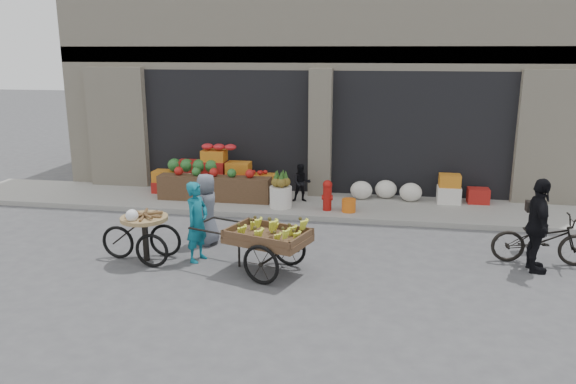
% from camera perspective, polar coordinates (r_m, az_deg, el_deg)
% --- Properties ---
extents(ground, '(80.00, 80.00, 0.00)m').
position_cam_1_polar(ground, '(9.77, -0.32, -8.13)').
color(ground, '#424244').
rests_on(ground, ground).
extents(sidewalk, '(18.00, 2.20, 0.12)m').
position_cam_1_polar(sidewalk, '(13.59, 2.77, -1.38)').
color(sidewalk, gray).
rests_on(sidewalk, ground).
extents(building, '(14.00, 6.45, 7.00)m').
position_cam_1_polar(building, '(17.00, 4.63, 13.05)').
color(building, beige).
rests_on(building, ground).
extents(fruit_display, '(3.10, 1.12, 1.24)m').
position_cam_1_polar(fruit_display, '(14.21, -7.04, 1.78)').
color(fruit_display, '#A51B16').
rests_on(fruit_display, sidewalk).
extents(pineapple_bin, '(0.52, 0.52, 0.50)m').
position_cam_1_polar(pineapple_bin, '(13.14, -0.74, -0.51)').
color(pineapple_bin, silver).
rests_on(pineapple_bin, sidewalk).
extents(fire_hydrant, '(0.22, 0.22, 0.71)m').
position_cam_1_polar(fire_hydrant, '(12.91, 4.02, -0.20)').
color(fire_hydrant, '#A5140F').
rests_on(fire_hydrant, sidewalk).
extents(orange_bucket, '(0.32, 0.32, 0.30)m').
position_cam_1_polar(orange_bucket, '(12.88, 6.19, -1.36)').
color(orange_bucket, orange).
rests_on(orange_bucket, sidewalk).
extents(right_bay_goods, '(3.35, 0.60, 0.70)m').
position_cam_1_polar(right_bay_goods, '(14.02, 13.76, 0.18)').
color(right_bay_goods, silver).
rests_on(right_bay_goods, sidewalk).
extents(seated_person, '(0.51, 0.43, 0.93)m').
position_cam_1_polar(seated_person, '(13.60, 1.38, 0.93)').
color(seated_person, black).
rests_on(seated_person, sidewalk).
extents(banana_cart, '(2.44, 1.56, 0.95)m').
position_cam_1_polar(banana_cart, '(9.53, -2.33, -4.28)').
color(banana_cart, brown).
rests_on(banana_cart, ground).
extents(vendor_woman, '(0.48, 0.61, 1.46)m').
position_cam_1_polar(vendor_woman, '(10.18, -9.22, -3.00)').
color(vendor_woman, '#0F657A').
rests_on(vendor_woman, ground).
extents(tricycle_cart, '(1.43, 0.87, 0.95)m').
position_cam_1_polar(tricycle_cart, '(10.41, -14.36, -3.84)').
color(tricycle_cart, '#9E7F51').
rests_on(tricycle_cart, ground).
extents(vendor_grey, '(0.54, 0.74, 1.41)m').
position_cam_1_polar(vendor_grey, '(11.03, -8.25, -1.75)').
color(vendor_grey, slate).
rests_on(vendor_grey, ground).
extents(bicycle, '(1.72, 0.60, 0.90)m').
position_cam_1_polar(bicycle, '(10.97, 24.39, -4.41)').
color(bicycle, black).
rests_on(bicycle, ground).
extents(cyclist, '(0.40, 0.96, 1.64)m').
position_cam_1_polar(cyclist, '(10.44, 24.05, -3.14)').
color(cyclist, black).
rests_on(cyclist, ground).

